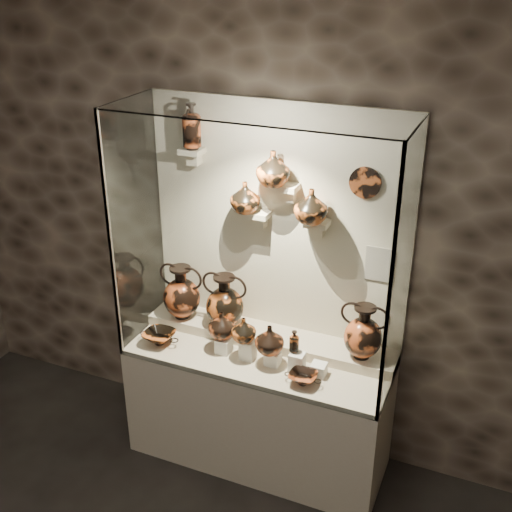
{
  "coord_description": "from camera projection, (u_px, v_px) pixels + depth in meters",
  "views": [
    {
      "loc": [
        1.33,
        -0.99,
        3.17
      ],
      "look_at": [
        -0.02,
        2.19,
        1.53
      ],
      "focal_mm": 45.0,
      "sensor_mm": 36.0,
      "label": 1
    }
  ],
  "objects": [
    {
      "name": "glass_top",
      "position": [
        259.0,
        111.0,
        3.43
      ],
      "size": [
        1.7,
        0.6,
        0.01
      ],
      "primitive_type": "cube",
      "color": "white",
      "rests_on": "back_panel"
    },
    {
      "name": "wall_plate",
      "position": [
        365.0,
        183.0,
        3.66
      ],
      "size": [
        0.19,
        0.02,
        0.19
      ],
      "primitive_type": "cylinder",
      "rotation": [
        1.57,
        0.0,
        0.0
      ],
      "color": "#A34A20",
      "rests_on": "back_panel"
    },
    {
      "name": "glass_right",
      "position": [
        402.0,
        271.0,
        3.48
      ],
      "size": [
        0.01,
        0.6,
        1.6
      ],
      "primitive_type": "cube",
      "color": "white",
      "rests_on": "plinth"
    },
    {
      "name": "pedestal_b",
      "position": [
        248.0,
        349.0,
        4.06
      ],
      "size": [
        0.09,
        0.09,
        0.13
      ],
      "primitive_type": "cube",
      "color": "silver",
      "rests_on": "front_tier"
    },
    {
      "name": "pedestal_d",
      "position": [
        297.0,
        361.0,
        3.94
      ],
      "size": [
        0.09,
        0.09,
        0.12
      ],
      "primitive_type": "cube",
      "color": "silver",
      "rests_on": "front_tier"
    },
    {
      "name": "frame_post_left",
      "position": [
        110.0,
        242.0,
        3.83
      ],
      "size": [
        0.02,
        0.02,
        1.6
      ],
      "primitive_type": "cube",
      "color": "gray",
      "rests_on": "plinth"
    },
    {
      "name": "amphora_right",
      "position": [
        364.0,
        332.0,
        3.9
      ],
      "size": [
        0.34,
        0.34,
        0.36
      ],
      "primitive_type": null,
      "rotation": [
        0.0,
        0.0,
        -0.22
      ],
      "color": "#A74620",
      "rests_on": "rear_tier"
    },
    {
      "name": "glass_front",
      "position": [
        238.0,
        267.0,
        3.53
      ],
      "size": [
        1.7,
        0.01,
        1.6
      ],
      "primitive_type": "cube",
      "color": "white",
      "rests_on": "plinth"
    },
    {
      "name": "jug_c",
      "position": [
        270.0,
        339.0,
        3.94
      ],
      "size": [
        0.22,
        0.22,
        0.19
      ],
      "primitive_type": "imported",
      "rotation": [
        0.0,
        0.0,
        -0.23
      ],
      "color": "#A74620",
      "rests_on": "pedestal_c"
    },
    {
      "name": "pedestal_c",
      "position": [
        273.0,
        358.0,
        4.0
      ],
      "size": [
        0.09,
        0.09,
        0.09
      ],
      "primitive_type": "cube",
      "color": "silver",
      "rests_on": "front_tier"
    },
    {
      "name": "back_panel",
      "position": [
        278.0,
        227.0,
        4.04
      ],
      "size": [
        1.7,
        0.03,
        1.6
      ],
      "primitive_type": "cube",
      "color": "beige",
      "rests_on": "plinth"
    },
    {
      "name": "ovoid_vase_a",
      "position": [
        245.0,
        197.0,
        3.91
      ],
      "size": [
        0.24,
        0.24,
        0.2
      ],
      "primitive_type": "imported",
      "rotation": [
        0.0,
        0.0,
        -0.35
      ],
      "color": "#C35922",
      "rests_on": "bracket_ca"
    },
    {
      "name": "bracket_cb",
      "position": [
        290.0,
        188.0,
        3.81
      ],
      "size": [
        0.1,
        0.12,
        0.04
      ],
      "primitive_type": "cube",
      "color": "beige",
      "rests_on": "back_panel"
    },
    {
      "name": "bracket_cc",
      "position": [
        317.0,
        223.0,
        3.83
      ],
      "size": [
        0.14,
        0.12,
        0.04
      ],
      "primitive_type": "cube",
      "color": "beige",
      "rests_on": "back_panel"
    },
    {
      "name": "bracket_ul",
      "position": [
        192.0,
        151.0,
        3.97
      ],
      "size": [
        0.14,
        0.12,
        0.04
      ],
      "primitive_type": "cube",
      "color": "beige",
      "rests_on": "back_panel"
    },
    {
      "name": "pedestal_e",
      "position": [
        319.0,
        369.0,
        3.9
      ],
      "size": [
        0.09,
        0.09,
        0.08
      ],
      "primitive_type": "cube",
      "color": "silver",
      "rests_on": "front_tier"
    },
    {
      "name": "amphora_mid",
      "position": [
        225.0,
        301.0,
        4.22
      ],
      "size": [
        0.35,
        0.35,
        0.38
      ],
      "primitive_type": null,
      "rotation": [
        0.0,
        0.0,
        0.18
      ],
      "color": "#C35922",
      "rests_on": "rear_tier"
    },
    {
      "name": "glass_left",
      "position": [
        136.0,
        224.0,
        4.07
      ],
      "size": [
        0.01,
        0.6,
        1.6
      ],
      "primitive_type": "cube",
      "color": "white",
      "rests_on": "plinth"
    },
    {
      "name": "jug_b",
      "position": [
        244.0,
        330.0,
        3.99
      ],
      "size": [
        0.2,
        0.2,
        0.16
      ],
      "primitive_type": "imported",
      "rotation": [
        0.0,
        0.0,
        0.29
      ],
      "color": "#C35922",
      "rests_on": "pedestal_b"
    },
    {
      "name": "rear_tier",
      "position": [
        269.0,
        339.0,
        4.24
      ],
      "size": [
        1.7,
        0.25,
        0.1
      ],
      "primitive_type": "cube",
      "color": "#C0AF95",
      "rests_on": "plinth"
    },
    {
      "name": "info_placard",
      "position": [
        379.0,
        264.0,
        3.84
      ],
      "size": [
        0.16,
        0.01,
        0.22
      ],
      "primitive_type": "cube",
      "color": "beige",
      "rests_on": "back_panel"
    },
    {
      "name": "pedestal_a",
      "position": [
        224.0,
        345.0,
        4.12
      ],
      "size": [
        0.09,
        0.09,
        0.1
      ],
      "primitive_type": "cube",
      "color": "silver",
      "rests_on": "front_tier"
    },
    {
      "name": "frame_post_right",
      "position": [
        389.0,
        295.0,
        3.24
      ],
      "size": [
        0.02,
        0.02,
        1.6
      ],
      "primitive_type": "cube",
      "color": "gray",
      "rests_on": "plinth"
    },
    {
      "name": "jug_a",
      "position": [
        222.0,
        325.0,
        4.08
      ],
      "size": [
        0.21,
        0.21,
        0.18
      ],
      "primitive_type": "imported",
      "rotation": [
        0.0,
        0.0,
        0.19
      ],
      "color": "#A74620",
      "rests_on": "pedestal_a"
    },
    {
      "name": "front_tier",
      "position": [
        258.0,
        357.0,
        4.11
      ],
      "size": [
        1.68,
        0.58,
        0.03
      ],
      "primitive_type": "cube",
      "color": "#C0AF95",
      "rests_on": "plinth"
    },
    {
      "name": "lekythos_small",
      "position": [
        294.0,
        340.0,
        3.9
      ],
      "size": [
        0.1,
        0.1,
        0.16
      ],
      "primitive_type": null,
      "rotation": [
        0.0,
        0.0,
        -0.42
      ],
      "color": "#C35922",
      "rests_on": "pedestal_d"
    },
    {
      "name": "amphora_left",
      "position": [
        182.0,
        292.0,
        4.33
      ],
      "size": [
        0.4,
        0.4,
        0.38
      ],
      "primitive_type": null,
      "rotation": [
        0.0,
        0.0,
        0.41
      ],
      "color": "#A74620",
      "rests_on": "rear_tier"
    },
    {
      "name": "plinth",
      "position": [
        258.0,
        409.0,
        4.29
      ],
      "size": [
        1.7,
        0.6,
        0.8
      ],
      "primitive_type": "cube",
      "color": "beige",
      "rests_on": "floor"
    },
    {
      "name": "bracket_ca",
      "position": [
        259.0,
        214.0,
        3.97
      ],
      "size": [
        0.14,
        0.12,
        0.04
      ],
      "primitive_type": "cube",
      "color": "beige",
      "rests_on": "back_panel"
    },
    {
      "name": "ovoid_vase_b",
      "position": [
        273.0,
        168.0,
        3.75
      ],
      "size": [
        0.23,
        0.23,
        0.21
      ],
      "primitive_type": "imported",
      "rotation": [
        0.0,
        0.0,
        0.13
      ],
      "color": "#C35922",
      "rests_on": "bracket_cb"
    },
    {
      "name": "kylix_left",
      "position": [
        159.0,
        336.0,
        4.21
      ],
      "size": [
        0.32,
        0.3,
        0.11
      ],
      "primitive_type": null,
      "rotation": [
        0.0,
        0.0,
        0.33
      ],
      "color": "#C35922",
      "rests_on": "front_tier"
    },
    {
      "name": "kylix_right",
      "position": [
        303.0,
        377.0,
        3.82
      ],
      "size": [
        0.27,
        0.25,
        0.09
      ],
      "primitive_type": null,
      "rotation": [
        0.0,
        0.0,
        -0.37
      ],
      "color": "#A74620",
      "rests_on": "front_tier"
    },
    {
      "name": "lekythos_tall",
      "position": [
        192.0,
        124.0,
        3.89
      ],
      "size": [
        0.14,
        0.14,
        0.31
      ],
      "primitive_type": null,
      "rotation": [
        0.0,
        0.0,
        0.16
      ],
      "color": "#A74620",
      "rests_on": "bracket_ul"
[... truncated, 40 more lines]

